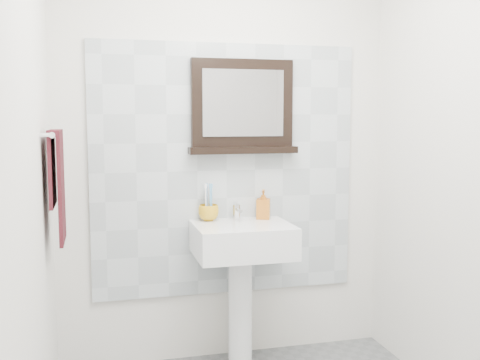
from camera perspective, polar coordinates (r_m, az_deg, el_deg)
name	(u,v)px	position (r m, az deg, el deg)	size (l,w,h in m)	color
back_wall	(226,153)	(3.37, -1.46, 2.71)	(2.00, 0.01, 2.50)	silver
front_wall	(448,214)	(1.34, 20.35, -3.25)	(2.00, 0.01, 2.50)	silver
left_wall	(28,176)	(2.20, -20.71, 0.37)	(0.01, 2.20, 2.50)	silver
splashback	(226,170)	(3.37, -1.41, 1.00)	(1.60, 0.02, 1.50)	#B2BCC1
pedestal_sink	(242,255)	(3.25, 0.23, -7.66)	(0.55, 0.44, 0.96)	white
toothbrush_cup	(209,213)	(3.31, -3.21, -3.34)	(0.12, 0.12, 0.09)	gold
toothbrushes	(209,200)	(3.30, -3.18, -2.04)	(0.05, 0.04, 0.21)	white
soap_dispenser	(263,204)	(3.36, 2.38, -2.47)	(0.08, 0.08, 0.18)	#B54715
framed_mirror	(242,109)	(3.35, 0.24, 7.23)	(0.65, 0.11, 0.55)	black
towel_bar	(54,134)	(2.85, -18.35, 4.46)	(0.07, 0.40, 0.03)	silver
hand_towel	(57,177)	(2.87, -18.06, 0.27)	(0.06, 0.30, 0.55)	black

